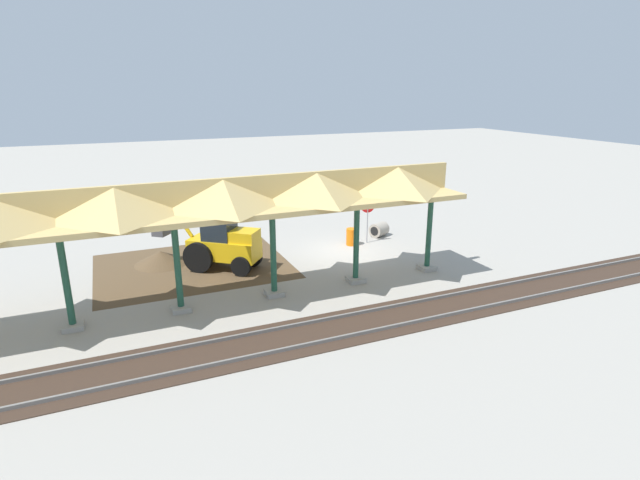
# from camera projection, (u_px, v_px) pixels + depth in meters

# --- Properties ---
(ground_plane) EXTENTS (120.00, 120.00, 0.00)m
(ground_plane) POSITION_uv_depth(u_px,v_px,m) (343.00, 252.00, 25.36)
(ground_plane) COLOR #9E998E
(dirt_work_zone) EXTENTS (8.65, 7.00, 0.01)m
(dirt_work_zone) POSITION_uv_depth(u_px,v_px,m) (193.00, 266.00, 23.36)
(dirt_work_zone) COLOR brown
(dirt_work_zone) RESTS_ON ground
(platform_canopy) EXTENTS (23.24, 3.20, 4.90)m
(platform_canopy) POSITION_uv_depth(u_px,v_px,m) (172.00, 202.00, 17.50)
(platform_canopy) COLOR #9E998E
(platform_canopy) RESTS_ON ground
(rail_tracks) EXTENTS (60.00, 2.58, 0.15)m
(rail_tracks) POSITION_uv_depth(u_px,v_px,m) (431.00, 310.00, 18.75)
(rail_tracks) COLOR slate
(rail_tracks) RESTS_ON ground
(stop_sign) EXTENTS (0.75, 0.17, 2.42)m
(stop_sign) POSITION_uv_depth(u_px,v_px,m) (368.00, 211.00, 26.37)
(stop_sign) COLOR gray
(stop_sign) RESTS_ON ground
(backhoe) EXTENTS (4.67, 4.07, 2.82)m
(backhoe) POSITION_uv_depth(u_px,v_px,m) (221.00, 242.00, 22.71)
(backhoe) COLOR #EAB214
(backhoe) RESTS_ON ground
(dirt_mound) EXTENTS (5.00, 5.00, 1.25)m
(dirt_mound) POSITION_uv_depth(u_px,v_px,m) (161.00, 264.00, 23.68)
(dirt_mound) COLOR brown
(dirt_mound) RESTS_ON ground
(concrete_pipe) EXTENTS (1.17, 1.10, 0.78)m
(concrete_pipe) POSITION_uv_depth(u_px,v_px,m) (379.00, 230.00, 27.92)
(concrete_pipe) COLOR #9E9384
(concrete_pipe) RESTS_ON ground
(traffic_barrel) EXTENTS (0.56, 0.56, 0.90)m
(traffic_barrel) POSITION_uv_depth(u_px,v_px,m) (351.00, 237.00, 26.36)
(traffic_barrel) COLOR orange
(traffic_barrel) RESTS_ON ground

